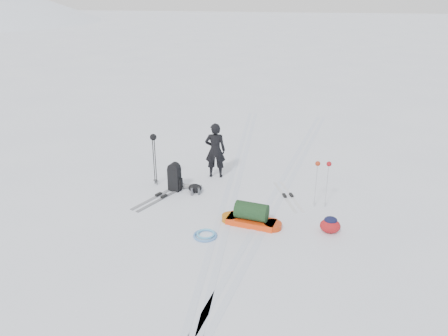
{
  "coord_description": "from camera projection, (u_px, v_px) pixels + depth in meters",
  "views": [
    {
      "loc": [
        1.95,
        -9.98,
        5.2
      ],
      "look_at": [
        -0.14,
        0.12,
        0.95
      ],
      "focal_mm": 35.0,
      "sensor_mm": 36.0,
      "label": 1
    }
  ],
  "objects": [
    {
      "name": "thermos_pair",
      "position": [
        195.0,
        191.0,
        11.82
      ],
      "size": [
        0.26,
        0.16,
        0.25
      ],
      "rotation": [
        0.0,
        0.0,
        -0.39
      ],
      "color": "#595A60",
      "rests_on": "ground"
    },
    {
      "name": "ground",
      "position": [
        228.0,
        204.0,
        11.39
      ],
      "size": [
        200.0,
        200.0,
        0.0
      ],
      "primitive_type": "plane",
      "color": "white",
      "rests_on": "ground"
    },
    {
      "name": "ski_poles_silver",
      "position": [
        323.0,
        169.0,
        10.83
      ],
      "size": [
        0.4,
        0.16,
        1.25
      ],
      "rotation": [
        0.0,
        0.0,
        0.29
      ],
      "color": "silver",
      "rests_on": "ground"
    },
    {
      "name": "ski_poles_black",
      "position": [
        154.0,
        143.0,
        12.05
      ],
      "size": [
        0.2,
        0.19,
        1.51
      ],
      "rotation": [
        0.0,
        0.0,
        0.3
      ],
      "color": "black",
      "rests_on": "ground"
    },
    {
      "name": "touring_skis_white",
      "position": [
        288.0,
        196.0,
        11.77
      ],
      "size": [
        0.97,
        1.85,
        0.07
      ],
      "rotation": [
        0.0,
        0.0,
        -1.18
      ],
      "color": "silver",
      "rests_on": "ground"
    },
    {
      "name": "touring_skis_grey",
      "position": [
        161.0,
        196.0,
        11.76
      ],
      "size": [
        1.07,
        1.97,
        0.07
      ],
      "rotation": [
        0.0,
        0.0,
        1.16
      ],
      "color": "gray",
      "rests_on": "ground"
    },
    {
      "name": "skier",
      "position": [
        215.0,
        150.0,
        12.73
      ],
      "size": [
        0.65,
        0.48,
        1.65
      ],
      "primitive_type": "imported",
      "rotation": [
        0.0,
        0.0,
        3.29
      ],
      "color": "black",
      "rests_on": "ground"
    },
    {
      "name": "stuff_sack",
      "position": [
        195.0,
        188.0,
        12.0
      ],
      "size": [
        0.42,
        0.34,
        0.23
      ],
      "rotation": [
        0.0,
        0.0,
        0.17
      ],
      "color": "black",
      "rests_on": "ground"
    },
    {
      "name": "small_daypack",
      "position": [
        330.0,
        225.0,
        9.98
      ],
      "size": [
        0.48,
        0.36,
        0.4
      ],
      "rotation": [
        0.0,
        0.0,
        -0.02
      ],
      "color": "maroon",
      "rests_on": "ground"
    },
    {
      "name": "rope_coil",
      "position": [
        205.0,
        235.0,
        9.88
      ],
      "size": [
        0.73,
        0.73,
        0.07
      ],
      "rotation": [
        0.0,
        0.0,
        0.43
      ],
      "color": "#5185C6",
      "rests_on": "ground"
    },
    {
      "name": "expedition_rucksack",
      "position": [
        177.0,
        178.0,
        12.01
      ],
      "size": [
        0.9,
        0.41,
        0.82
      ],
      "rotation": [
        0.0,
        0.0,
        -0.2
      ],
      "color": "black",
      "rests_on": "ground"
    },
    {
      "name": "ski_tracks",
      "position": [
        256.0,
        191.0,
        12.06
      ],
      "size": [
        3.38,
        17.97,
        0.01
      ],
      "color": "silver",
      "rests_on": "ground"
    },
    {
      "name": "pulk_sled",
      "position": [
        251.0,
        216.0,
        10.31
      ],
      "size": [
        1.52,
        0.65,
        0.57
      ],
      "rotation": [
        0.0,
        0.0,
        -0.16
      ],
      "color": "#F13E0E",
      "rests_on": "ground"
    }
  ]
}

